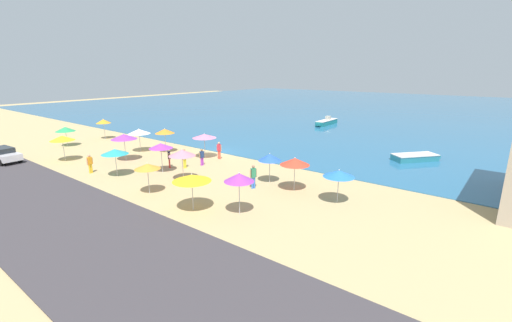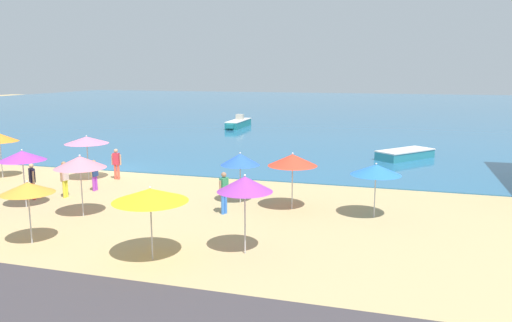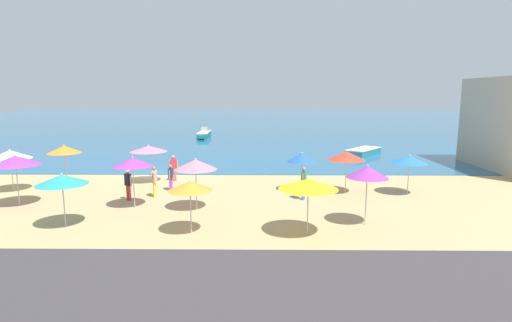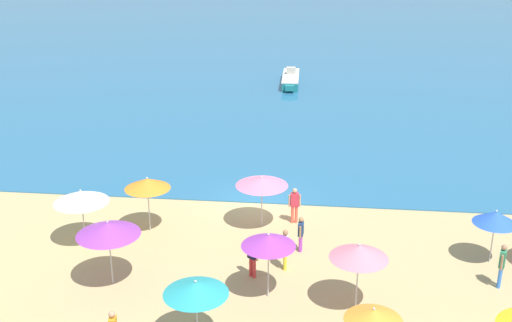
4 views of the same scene
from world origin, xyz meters
name	(u,v)px [view 2 (image 2 of 4)]	position (x,y,z in m)	size (l,w,h in m)	color
ground_plane	(108,171)	(0.00, 0.00, 0.00)	(160.00, 160.00, 0.00)	tan
sea	(297,107)	(0.00, 55.00, 0.03)	(150.00, 110.00, 0.05)	#27638E
beach_umbrella_2	(293,160)	(12.62, -5.13, 2.20)	(2.16, 2.16, 2.53)	#B2B2B7
beach_umbrella_3	(150,195)	(9.59, -12.22, 2.14)	(2.43, 2.43, 2.42)	#B2B2B7
beach_umbrella_4	(87,140)	(0.40, -2.48, 2.23)	(2.39, 2.39, 2.50)	#B2B2B7
beach_umbrella_6	(80,162)	(4.46, -8.69, 2.31)	(2.11, 2.11, 2.63)	#B2B2B7
beach_umbrella_7	(240,159)	(10.10, -4.73, 2.03)	(1.79, 1.79, 2.37)	#B2B2B7
beach_umbrella_8	(22,156)	(1.22, -8.28, 2.35)	(2.01, 2.01, 2.64)	#B2B2B7
beach_umbrella_10	(376,170)	(16.17, -5.37, 2.02)	(2.08, 2.08, 2.31)	#B2B2B7
beach_umbrella_11	(27,188)	(4.78, -12.10, 2.01)	(1.82, 1.82, 2.28)	#B2B2B7
beach_umbrella_14	(245,184)	(12.31, -10.88, 2.38)	(1.84, 1.84, 2.71)	#B2B2B7
bather_0	(65,177)	(1.72, -6.21, 0.99)	(0.23, 0.57, 1.76)	yellow
bather_1	(32,179)	(0.48, -6.95, 0.97)	(0.48, 0.39, 1.73)	#D53837
bather_3	(224,190)	(10.01, -6.66, 1.02)	(0.33, 0.54, 1.82)	#3675D9
bather_4	(116,162)	(1.87, -1.94, 0.97)	(0.57, 0.27, 1.74)	#F55844
bather_5	(94,174)	(2.27, -4.63, 0.89)	(0.25, 0.57, 1.59)	purple
skiff_nearshore	(406,154)	(17.39, 9.36, 0.37)	(4.03, 4.46, 0.63)	teal
skiff_offshore	(238,123)	(0.19, 24.37, 0.47)	(1.51, 5.90, 1.34)	#1E797B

